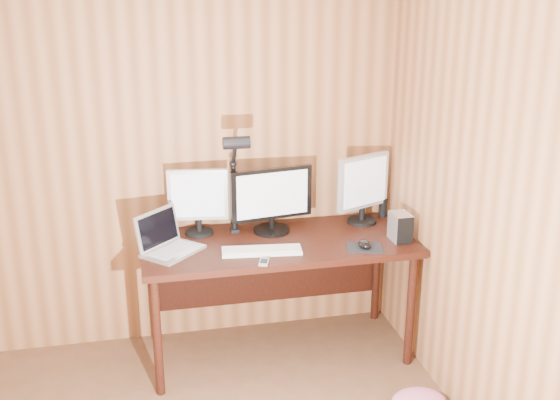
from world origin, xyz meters
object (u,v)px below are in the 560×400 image
object	(u,v)px
phone	(264,262)
desk_lamp	(235,170)
keyboard	(262,251)
speaker	(383,207)
monitor_right	(363,187)
laptop	(167,242)
monitor_left	(198,200)
desk	(276,255)
monitor_center	(272,199)
hard_drive	(400,227)
mouse	(365,244)

from	to	relation	value
phone	desk_lamp	world-z (taller)	desk_lamp
keyboard	speaker	xyz separation A→B (m)	(0.88, 0.42, 0.05)
monitor_right	laptop	size ratio (longest dim) A/B	1.09
monitor_right	desk_lamp	world-z (taller)	desk_lamp
speaker	monitor_left	bearing A→B (deg)	-177.29
desk	speaker	world-z (taller)	speaker
laptop	phone	size ratio (longest dim) A/B	3.77
monitor_center	hard_drive	distance (m)	0.78
monitor_center	mouse	bearing A→B (deg)	-47.20
monitor_right	speaker	distance (m)	0.25
monitor_right	monitor_left	bearing A→B (deg)	155.20
mouse	desk_lamp	world-z (taller)	desk_lamp
desk_lamp	keyboard	bearing A→B (deg)	-57.65
desk	desk_lamp	distance (m)	0.59
hard_drive	monitor_left	bearing A→B (deg)	162.28
monitor_left	keyboard	xyz separation A→B (m)	(0.32, -0.36, -0.21)
monitor_center	mouse	size ratio (longest dim) A/B	4.52
phone	desk_lamp	bearing A→B (deg)	119.47
keyboard	hard_drive	size ratio (longest dim) A/B	2.78
monitor_center	monitor_left	distance (m)	0.44
mouse	speaker	distance (m)	0.56
monitor_right	phone	size ratio (longest dim) A/B	4.11
speaker	phone	bearing A→B (deg)	-147.64
laptop	mouse	size ratio (longest dim) A/B	3.57
desk	laptop	xyz separation A→B (m)	(-0.65, -0.09, 0.18)
monitor_center	desk_lamp	xyz separation A→B (m)	(-0.22, -0.04, 0.21)
desk	speaker	size ratio (longest dim) A/B	12.52
monitor_center	desk_lamp	distance (m)	0.31
desk	mouse	xyz separation A→B (m)	(0.46, -0.29, 0.15)
keyboard	speaker	bearing A→B (deg)	31.88
monitor_center	keyboard	world-z (taller)	monitor_center
desk	hard_drive	world-z (taller)	hard_drive
monitor_left	mouse	world-z (taller)	monitor_left
monitor_center	phone	bearing A→B (deg)	-115.60
hard_drive	desk_lamp	bearing A→B (deg)	163.64
mouse	phone	distance (m)	0.61
laptop	phone	distance (m)	0.58
desk	keyboard	distance (m)	0.29
desk	mouse	distance (m)	0.56
mouse	speaker	size ratio (longest dim) A/B	0.88
desk	hard_drive	xyz separation A→B (m)	(0.71, -0.22, 0.20)
monitor_right	laptop	world-z (taller)	monitor_right
desk	hard_drive	size ratio (longest dim) A/B	9.61
desk	phone	size ratio (longest dim) A/B	14.92
monitor_center	laptop	distance (m)	0.68
speaker	desk	bearing A→B (deg)	-165.54
monitor_right	mouse	xyz separation A→B (m)	(-0.12, -0.41, -0.21)
monitor_right	keyboard	bearing A→B (deg)	-177.97
keyboard	desk_lamp	xyz separation A→B (m)	(-0.10, 0.27, 0.40)
monitor_left	laptop	world-z (taller)	monitor_left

